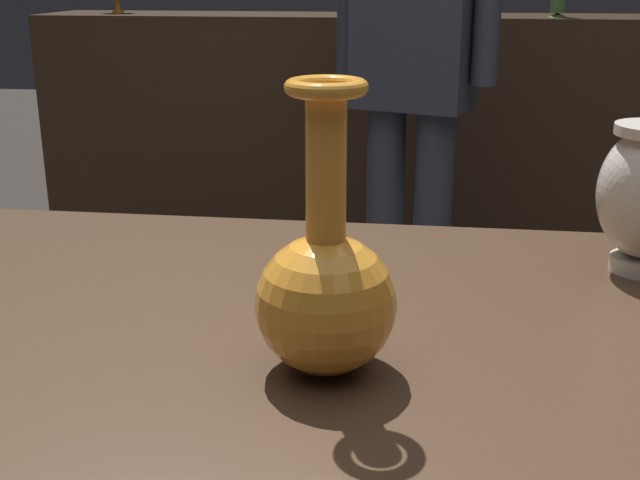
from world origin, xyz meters
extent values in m
cube|color=#422D1E|center=(0.00, 0.00, 0.78)|extent=(1.20, 0.64, 0.05)
cube|color=#382619|center=(0.00, 2.20, 0.47)|extent=(2.60, 0.40, 0.95)
cube|color=#382619|center=(0.00, 2.20, 0.97)|extent=(2.60, 0.40, 0.04)
sphere|color=orange|center=(0.03, -0.12, 0.86)|extent=(0.12, 0.12, 0.12)
cylinder|color=orange|center=(0.03, -0.12, 0.98)|extent=(0.03, 0.03, 0.13)
torus|color=orange|center=(0.03, -0.12, 1.05)|extent=(0.07, 0.07, 0.01)
cylinder|color=silver|center=(0.36, 0.17, 0.81)|extent=(0.07, 0.07, 0.02)
cone|color=#477A38|center=(0.52, 2.13, 1.00)|extent=(0.06, 0.06, 0.01)
cylinder|color=orange|center=(-1.04, 2.18, 0.99)|extent=(0.04, 0.04, 0.01)
cylinder|color=orange|center=(-1.04, 2.18, 1.02)|extent=(0.02, 0.02, 0.04)
cylinder|color=#333847|center=(0.13, 1.50, 0.38)|extent=(0.11, 0.11, 0.77)
cylinder|color=#333847|center=(-0.01, 1.55, 0.38)|extent=(0.11, 0.11, 0.77)
camera|label=1|loc=(0.11, -0.76, 1.13)|focal=45.26mm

